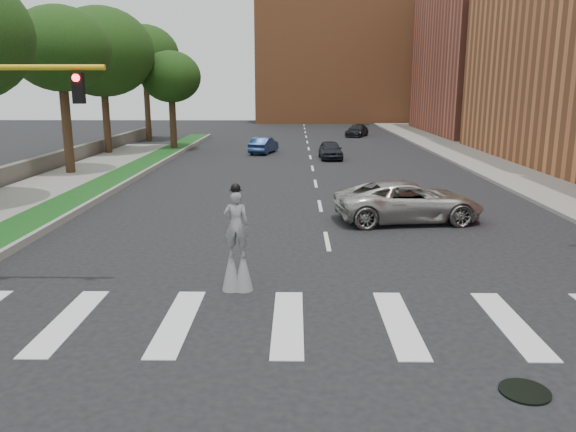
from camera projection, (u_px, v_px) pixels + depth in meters
The scene contains 17 objects.
ground_plane at pixel (347, 342), 12.03m from camera, with size 160.00×160.00×0.00m, color black.
grass_median at pixel (112, 181), 31.64m from camera, with size 2.00×60.00×0.25m, color #123F15.
median_curb at pixel (130, 181), 31.62m from camera, with size 0.20×60.00×0.28m, color gray.
sidewalk_right at pixel (506, 170), 36.19m from camera, with size 5.00×90.00×0.18m, color gray.
stone_wall at pixel (31, 168), 33.57m from camera, with size 0.50×56.00×1.10m, color #555049.
manhole at pixel (525, 391), 10.04m from camera, with size 0.90×0.90×0.04m, color black.
building_far at pixel (505, 43), 62.07m from camera, with size 16.00×22.00×20.00m, color #9A4A39.
building_backdrop at pixel (343, 62), 85.89m from camera, with size 26.00×14.00×18.00m, color #B46338.
stilt_performer at pixel (237, 249), 14.84m from camera, with size 0.84×0.53×2.91m.
suv_crossing at pixel (409, 201), 22.61m from camera, with size 2.72×5.90×1.64m, color #A9A69F.
car_near at pixel (330, 150), 42.05m from camera, with size 1.60×3.98×1.36m, color black.
car_mid at pixel (264, 145), 45.54m from camera, with size 1.39×4.00×1.32m, color navy.
car_far at pixel (357, 131), 60.93m from camera, with size 1.77×4.36×1.27m, color black.
tree_3 at pixel (60, 50), 32.87m from camera, with size 5.83×5.83×9.97m.
tree_4 at pixel (102, 52), 43.07m from camera, with size 7.99×7.99×11.30m.
tree_5 at pixel (144, 55), 54.43m from camera, with size 6.66×6.66×11.17m.
tree_6 at pixel (171, 77), 46.49m from camera, with size 4.97×4.97×8.22m.
Camera 1 is at (-1.12, -11.13, 5.36)m, focal length 35.00 mm.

